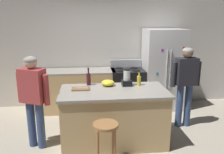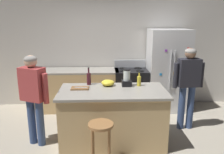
# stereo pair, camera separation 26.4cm
# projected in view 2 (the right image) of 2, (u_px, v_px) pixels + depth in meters

# --- Properties ---
(ground_plane) EXTENTS (14.00, 14.00, 0.00)m
(ground_plane) POSITION_uv_depth(u_px,v_px,m) (113.00, 142.00, 4.11)
(ground_plane) COLOR #B2A893
(back_wall) EXTENTS (8.00, 0.10, 2.70)m
(back_wall) POSITION_uv_depth(u_px,v_px,m) (109.00, 50.00, 5.66)
(back_wall) COLOR silver
(back_wall) RESTS_ON ground_plane
(kitchen_island) EXTENTS (1.80, 0.90, 0.96)m
(kitchen_island) POSITION_uv_depth(u_px,v_px,m) (113.00, 117.00, 3.99)
(kitchen_island) COLOR tan
(kitchen_island) RESTS_ON ground_plane
(back_counter_run) EXTENTS (2.00, 0.64, 0.96)m
(back_counter_run) POSITION_uv_depth(u_px,v_px,m) (76.00, 90.00, 5.46)
(back_counter_run) COLOR tan
(back_counter_run) RESTS_ON ground_plane
(refrigerator) EXTENTS (0.90, 0.73, 1.88)m
(refrigerator) POSITION_uv_depth(u_px,v_px,m) (167.00, 70.00, 5.37)
(refrigerator) COLOR silver
(refrigerator) RESTS_ON ground_plane
(stove_range) EXTENTS (0.76, 0.65, 1.14)m
(stove_range) POSITION_uv_depth(u_px,v_px,m) (131.00, 89.00, 5.48)
(stove_range) COLOR black
(stove_range) RESTS_ON ground_plane
(person_by_island_left) EXTENTS (0.58, 0.36, 1.56)m
(person_by_island_left) POSITION_uv_depth(u_px,v_px,m) (33.00, 92.00, 3.82)
(person_by_island_left) COLOR #384C7A
(person_by_island_left) RESTS_ON ground_plane
(person_by_sink_right) EXTENTS (0.59, 0.24, 1.60)m
(person_by_sink_right) POSITION_uv_depth(u_px,v_px,m) (188.00, 81.00, 4.38)
(person_by_sink_right) COLOR #384C7A
(person_by_sink_right) RESTS_ON ground_plane
(bar_stool) EXTENTS (0.36, 0.36, 0.70)m
(bar_stool) POSITION_uv_depth(u_px,v_px,m) (101.00, 134.00, 3.27)
(bar_stool) COLOR #9E6B3D
(bar_stool) RESTS_ON ground_plane
(blender_appliance) EXTENTS (0.17, 0.17, 0.31)m
(blender_appliance) POSITION_uv_depth(u_px,v_px,m) (127.00, 79.00, 4.08)
(blender_appliance) COLOR black
(blender_appliance) RESTS_ON kitchen_island
(bottle_soda) EXTENTS (0.07, 0.07, 0.26)m
(bottle_soda) POSITION_uv_depth(u_px,v_px,m) (139.00, 81.00, 4.10)
(bottle_soda) COLOR yellow
(bottle_soda) RESTS_ON kitchen_island
(bottle_wine) EXTENTS (0.08, 0.08, 0.32)m
(bottle_wine) POSITION_uv_depth(u_px,v_px,m) (89.00, 78.00, 4.16)
(bottle_wine) COLOR #471923
(bottle_wine) RESTS_ON kitchen_island
(mixing_bowl) EXTENTS (0.23, 0.23, 0.10)m
(mixing_bowl) POSITION_uv_depth(u_px,v_px,m) (108.00, 83.00, 4.12)
(mixing_bowl) COLOR yellow
(mixing_bowl) RESTS_ON kitchen_island
(cutting_board) EXTENTS (0.30, 0.20, 0.02)m
(cutting_board) POSITION_uv_depth(u_px,v_px,m) (80.00, 88.00, 3.95)
(cutting_board) COLOR brown
(cutting_board) RESTS_ON kitchen_island
(chef_knife) EXTENTS (0.22, 0.04, 0.01)m
(chef_knife) POSITION_uv_depth(u_px,v_px,m) (81.00, 87.00, 3.95)
(chef_knife) COLOR #B7BABF
(chef_knife) RESTS_ON cutting_board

